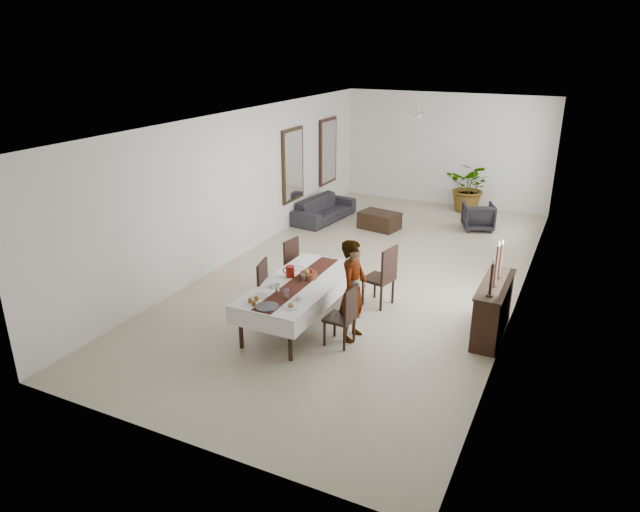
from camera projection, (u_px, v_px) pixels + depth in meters
The scene contains 88 objects.
floor at pixel (369, 273), 11.95m from camera, with size 6.00×12.00×0.00m, color beige.
ceiling at pixel (374, 117), 10.81m from camera, with size 6.00×12.00×0.02m, color silver.
wall_back at pixel (446, 150), 16.43m from camera, with size 6.00×0.02×3.20m, color white.
wall_front at pixel (177, 326), 6.33m from camera, with size 6.00×0.02×3.20m, color white.
wall_left at pixel (244, 183), 12.60m from camera, with size 0.02×12.00×3.20m, color white.
wall_right at pixel (528, 218), 10.16m from camera, with size 0.02×12.00×3.20m, color white.
dining_table_top at pixel (299, 284), 9.57m from camera, with size 1.00×2.40×0.05m, color black.
table_leg_fl at pixel (241, 328), 8.92m from camera, with size 0.07×0.07×0.70m, color black.
table_leg_fr at pixel (290, 340), 8.57m from camera, with size 0.07×0.07×0.70m, color black.
table_leg_bl at pixel (307, 277), 10.85m from camera, with size 0.07×0.07×0.70m, color black.
table_leg_br at pixel (349, 285), 10.49m from camera, with size 0.07×0.07×0.70m, color black.
tablecloth_top at pixel (299, 283), 9.56m from camera, with size 1.18×2.59×0.01m, color white.
tablecloth_drape_left at pixel (269, 285), 9.85m from camera, with size 0.01×2.59×0.30m, color white.
tablecloth_drape_right at pixel (331, 297), 9.38m from camera, with size 0.01×2.59×0.30m, color white.
tablecloth_drape_near at pixel (259, 323), 8.53m from camera, with size 1.18×0.01×0.30m, color white.
tablecloth_drape_far at pixel (331, 265), 10.70m from camera, with size 1.18×0.01×0.30m, color silver.
table_runner at pixel (299, 282), 9.56m from camera, with size 0.35×2.50×0.00m, color #522117.
red_pitcher at pixel (290, 271), 9.75m from camera, with size 0.15×0.15×0.20m, color maroon.
pitcher_handle at pixel (286, 271), 9.79m from camera, with size 0.12×0.12×0.02m, color #970F0B.
wine_glass_near at pixel (287, 294), 8.93m from camera, with size 0.07×0.07×0.17m, color white.
wine_glass_mid at pixel (278, 289), 9.11m from camera, with size 0.07×0.07×0.17m, color white.
wine_glass_far at pixel (303, 277), 9.55m from camera, with size 0.07×0.07×0.17m, color white.
teacup_right at pixel (298, 298), 8.92m from camera, with size 0.09×0.09×0.06m, color silver.
saucer_right at pixel (298, 299), 8.93m from camera, with size 0.15×0.15×0.01m, color silver.
teacup_left at pixel (273, 285), 9.38m from camera, with size 0.09×0.09×0.06m, color silver.
saucer_left at pixel (273, 287), 9.39m from camera, with size 0.15×0.15×0.01m, color silver.
plate_near_right at pixel (291, 307), 8.67m from camera, with size 0.24×0.24×0.02m, color silver.
bread_near_right at pixel (291, 305), 8.66m from camera, with size 0.09×0.09×0.09m, color tan.
plate_near_left at pixel (260, 296), 9.05m from camera, with size 0.24×0.24×0.02m, color silver.
plate_far_left at pixel (297, 268), 10.15m from camera, with size 0.24×0.24×0.02m, color silver.
serving_tray at pixel (267, 307), 8.67m from camera, with size 0.36×0.36×0.02m, color #3D3D42.
jam_jar_a at pixel (254, 303), 8.73m from camera, with size 0.06×0.06×0.08m, color brown.
jam_jar_b at pixel (250, 300), 8.82m from camera, with size 0.06×0.06×0.08m, color brown.
jam_jar_c at pixel (256, 299), 8.88m from camera, with size 0.06×0.06×0.08m, color #975E16.
fruit_basket at pixel (308, 275), 9.74m from camera, with size 0.30×0.30×0.10m, color brown.
fruit_red at pixel (311, 271), 9.71m from camera, with size 0.09×0.09×0.09m, color maroon.
fruit_green at pixel (307, 270), 9.75m from camera, with size 0.08×0.08×0.08m, color olive.
fruit_yellow at pixel (307, 272), 9.67m from camera, with size 0.08×0.08×0.08m, color gold.
chair_right_near_seat at pixel (339, 318), 9.02m from camera, with size 0.43×0.43×0.05m, color black.
chair_right_near_leg_fl at pixel (344, 339), 8.88m from camera, with size 0.04×0.04×0.42m, color black.
chair_right_near_leg_fr at pixel (354, 329), 9.17m from camera, with size 0.04×0.04×0.42m, color black.
chair_right_near_leg_bl at pixel (324, 334), 9.04m from camera, with size 0.04×0.04×0.42m, color black.
chair_right_near_leg_br at pixel (335, 325), 9.33m from camera, with size 0.04×0.04×0.42m, color black.
chair_right_near_back at pixel (351, 304), 8.83m from camera, with size 0.43×0.04×0.55m, color black.
chair_right_far_seat at pixel (378, 279), 10.37m from camera, with size 0.48×0.48×0.05m, color black.
chair_right_far_leg_fl at pixel (381, 298), 10.21m from camera, with size 0.05×0.05×0.48m, color black.
chair_right_far_leg_fr at pixel (393, 291), 10.49m from camera, with size 0.05×0.05×0.48m, color black.
chair_right_far_leg_bl at pixel (363, 293), 10.44m from camera, with size 0.05×0.05×0.48m, color black.
chair_right_far_leg_br at pixel (375, 286), 10.72m from camera, with size 0.05×0.05×0.48m, color black.
chair_right_far_back at pixel (389, 265), 10.12m from camera, with size 0.48×0.04×0.61m, color black.
chair_left_near_seat at pixel (275, 297), 9.67m from camera, with size 0.47×0.47×0.05m, color black.
chair_left_near_leg_fl at pixel (268, 305), 9.98m from camera, with size 0.05×0.05×0.47m, color black.
chair_left_near_leg_fr at pixel (261, 314), 9.62m from camera, with size 0.05×0.05×0.47m, color black.
chair_left_near_leg_bl at pixel (290, 307), 9.90m from camera, with size 0.05×0.05×0.47m, color black.
chair_left_near_leg_br at pixel (283, 317), 9.54m from camera, with size 0.05×0.05×0.47m, color black.
chair_left_near_back at pixel (262, 278), 9.60m from camera, with size 0.47×0.04×0.60m, color black.
chair_left_far_seat at pixel (300, 270), 10.85m from camera, with size 0.44×0.44×0.05m, color black.
chair_left_far_leg_fl at pixel (298, 277), 11.17m from camera, with size 0.04×0.04×0.44m, color black.
chair_left_far_leg_fr at pixel (287, 283), 10.89m from camera, with size 0.04×0.04×0.44m, color black.
chair_left_far_leg_bl at pixel (313, 281), 10.98m from camera, with size 0.04×0.04×0.44m, color black.
chair_left_far_leg_br at pixel (302, 288), 10.70m from camera, with size 0.04×0.04×0.44m, color black.
chair_left_far_back at pixel (291, 253), 10.85m from camera, with size 0.44×0.04×0.57m, color black.
woman at pixel (353, 290), 9.07m from camera, with size 0.61×0.40×1.69m, color #989DA1.
sideboard_body at pixel (492, 310), 9.30m from camera, with size 0.40×1.49×0.90m, color black.
sideboard_top at pixel (496, 284), 9.14m from camera, with size 0.44×1.55×0.03m, color black.
candlestick_near_base at pixel (490, 295), 8.66m from camera, with size 0.10×0.10×0.03m, color black.
candlestick_near_shaft at pixel (491, 279), 8.57m from camera, with size 0.05×0.05×0.50m, color black.
candlestick_near_candle at pixel (493, 261), 8.47m from camera, with size 0.04×0.04×0.08m, color beige.
candlestick_mid_base at pixel (494, 286), 9.00m from camera, with size 0.10×0.10×0.03m, color black.
candlestick_mid_shaft at pixel (497, 266), 8.88m from camera, with size 0.05×0.05×0.65m, color black.
candlestick_mid_candle at pixel (499, 244), 8.75m from camera, with size 0.04×0.04×0.08m, color beige.
candlestick_far_base at pixel (498, 277), 9.33m from camera, with size 0.10×0.10×0.03m, color black.
candlestick_far_shaft at pixel (500, 260), 9.23m from camera, with size 0.05×0.05×0.55m, color black.
candlestick_far_candle at pixel (503, 242), 9.12m from camera, with size 0.04×0.04×0.08m, color beige.
sofa at pixel (324, 209), 15.35m from camera, with size 2.08×0.81×0.61m, color #2C2A2F.
armchair at pixel (478, 216), 14.56m from camera, with size 0.74×0.76×0.69m, color #242226.
coffee_table at pixel (379, 221), 14.66m from camera, with size 0.98×0.65×0.44m, color black.
potted_plant at pixel (470, 187), 15.96m from camera, with size 1.27×1.10×1.41m, color #285E25.
mirror_frame_near at pixel (293, 165), 14.43m from camera, with size 0.06×1.05×1.85m, color black.
mirror_glass_near at pixel (294, 165), 14.42m from camera, with size 0.01×0.90×1.70m, color white.
mirror_frame_far at pixel (328, 151), 16.20m from camera, with size 0.06×1.05×1.85m, color black.
mirror_glass_far at pixel (329, 151), 16.19m from camera, with size 0.01×0.90×1.70m, color silver.
fan_rod at pixel (419, 107), 13.37m from camera, with size 0.04×0.04×0.20m, color white.
fan_hub at pixel (418, 115), 13.44m from camera, with size 0.16×0.16×0.08m, color silver.
fan_blade_n at pixel (423, 114), 13.74m from camera, with size 0.10×0.55×0.01m, color white.
fan_blade_s at pixel (414, 117), 13.15m from camera, with size 0.10×0.55×0.01m, color silver.
fan_blade_e at pixel (433, 116), 13.30m from camera, with size 0.55×0.10×0.01m, color silver.
fan_blade_w at pixel (404, 115), 13.58m from camera, with size 0.55×0.10×0.01m, color white.
Camera 1 is at (3.88, -10.39, 4.58)m, focal length 32.00 mm.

